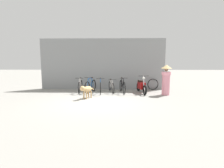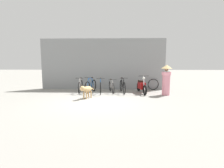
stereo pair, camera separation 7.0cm
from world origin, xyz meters
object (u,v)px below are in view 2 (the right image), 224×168
Objects in this scene: person_in_robes at (166,79)px; spare_tire_left at (153,84)px; bicycle_1 at (91,86)px; bicycle_3 at (111,87)px; stray_dog at (86,89)px; bicycle_0 at (80,86)px; bicycle_2 at (101,87)px; bicycle_4 at (122,86)px; motorcycle at (142,86)px.

person_in_robes is 1.83m from spare_tire_left.
bicycle_3 is at bearing 106.65° from bicycle_1.
bicycle_1 is 1.78m from stray_dog.
bicycle_2 is at bearing 76.64° from bicycle_0.
person_in_robes reaches higher than spare_tire_left.
stray_dog is (0.67, -1.76, 0.09)m from bicycle_0.
bicycle_3 is (0.63, 0.27, -0.04)m from bicycle_2.
motorcycle is (1.10, -0.11, 0.04)m from bicycle_4.
spare_tire_left is at bearing 98.50° from bicycle_0.
bicycle_3 is 1.00× the size of person_in_robes.
bicycle_3 is at bearing -110.76° from bicycle_4.
spare_tire_left is at bearing 97.78° from bicycle_3.
bicycle_2 is at bearing -93.03° from bicycle_4.
person_in_robes is at bearing 77.12° from bicycle_2.
stray_dog is at bearing -44.76° from bicycle_3.
spare_tire_left is (4.52, 1.03, -0.01)m from bicycle_0.
bicycle_4 is (1.28, 0.12, 0.00)m from bicycle_2.
bicycle_3 is 0.91× the size of motorcycle.
motorcycle reaches higher than bicycle_2.
spare_tire_left is at bearing 154.70° from stray_dog.
bicycle_0 is 4.64m from spare_tire_left.
bicycle_2 is 2.39m from motorcycle.
person_in_robes is 2.29× the size of spare_tire_left.
person_in_robes is (4.87, -0.68, 0.54)m from bicycle_0.
bicycle_3 is 2.84m from spare_tire_left.
bicycle_4 is at bearing 161.36° from stray_dog.
motorcycle is (2.39, 0.01, 0.04)m from bicycle_2.
bicycle_0 is at bearing -104.23° from bicycle_2.
motorcycle reaches higher than bicycle_0.
bicycle_2 is (1.22, -0.19, 0.01)m from bicycle_0.
person_in_robes is at bearing 66.94° from bicycle_4.
stray_dog is at bearing -144.10° from spare_tire_left.
stray_dog is (0.06, -1.77, 0.08)m from bicycle_1.
bicycle_4 reaches higher than bicycle_3.
bicycle_4 is (1.89, -0.09, 0.00)m from bicycle_1.
bicycle_3 is at bearing 107.78° from bicycle_2.
bicycle_2 is at bearing -159.64° from spare_tire_left.
bicycle_1 reaches higher than spare_tire_left.
bicycle_2 is 0.97× the size of motorcycle.
spare_tire_left is (3.30, 1.22, -0.01)m from bicycle_2.
bicycle_1 is 2.29× the size of spare_tire_left.
bicycle_0 is at bearing 19.01° from person_in_robes.
bicycle_4 reaches higher than spare_tire_left.
person_in_robes reaches higher than bicycle_4.
bicycle_1 reaches higher than bicycle_3.
bicycle_0 is 3.62m from motorcycle.
motorcycle reaches higher than bicycle_4.
bicycle_4 is (0.66, -0.14, 0.04)m from bicycle_3.
person_in_robes is (2.36, -0.61, 0.53)m from bicycle_4.
bicycle_2 is 3.52m from spare_tire_left.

